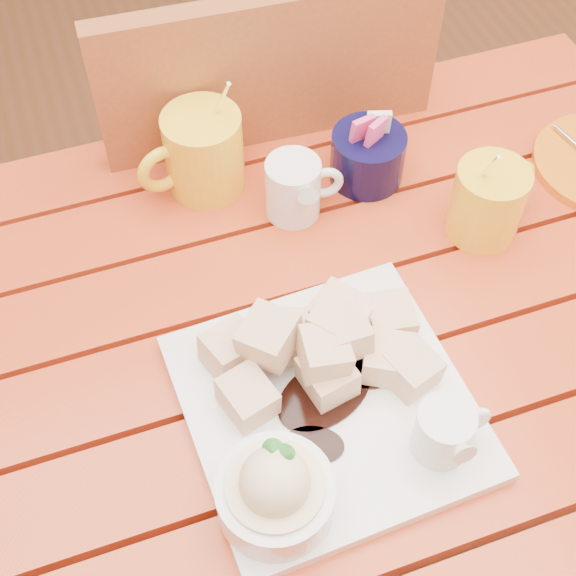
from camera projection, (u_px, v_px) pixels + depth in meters
name	position (u px, v px, depth m)	size (l,w,h in m)	color
ground	(289.00, 552.00, 1.52)	(5.00, 5.00, 0.00)	brown
table	(289.00, 384.00, 1.01)	(1.20, 0.79, 0.75)	#A52915
dessert_plate	(320.00, 410.00, 0.83)	(0.31, 0.31, 0.12)	white
coffee_mug_left	(202.00, 152.00, 1.02)	(0.14, 0.10, 0.17)	yellow
coffee_mug_right	(489.00, 200.00, 0.98)	(0.13, 0.09, 0.15)	yellow
cream_pitcher	(295.00, 187.00, 1.00)	(0.10, 0.09, 0.09)	white
sugar_caddy	(368.00, 156.00, 1.05)	(0.10, 0.10, 0.11)	black
chair_far	(255.00, 180.00, 1.36)	(0.48, 0.48, 0.97)	brown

